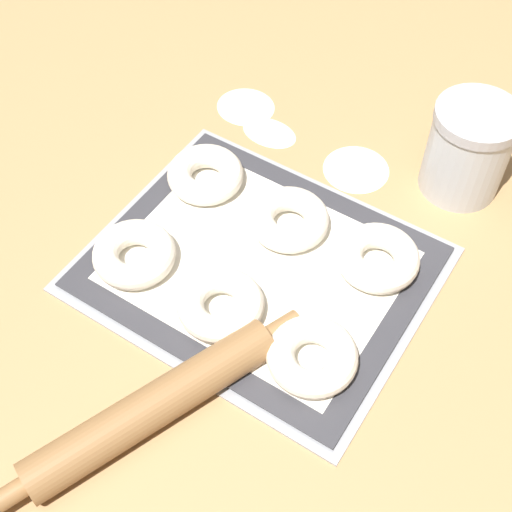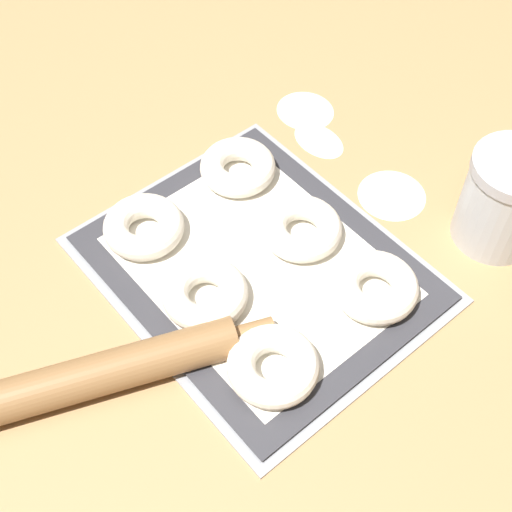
{
  "view_description": "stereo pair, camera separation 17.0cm",
  "coord_description": "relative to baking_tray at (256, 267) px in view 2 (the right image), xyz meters",
  "views": [
    {
      "loc": [
        0.31,
        -0.48,
        0.79
      ],
      "look_at": [
        -0.0,
        0.01,
        0.03
      ],
      "focal_mm": 50.0,
      "sensor_mm": 36.0,
      "label": 1
    },
    {
      "loc": [
        0.44,
        -0.36,
        0.79
      ],
      "look_at": [
        -0.0,
        0.01,
        0.03
      ],
      "focal_mm": 50.0,
      "sensor_mm": 36.0,
      "label": 2
    }
  ],
  "objects": [
    {
      "name": "flour_patch_far",
      "position": [
        -0.13,
        0.24,
        -0.0
      ],
      "size": [
        0.09,
        0.06,
        0.0
      ],
      "color": "white",
      "rests_on": "ground_plane"
    },
    {
      "name": "baking_tray",
      "position": [
        0.0,
        0.0,
        0.0
      ],
      "size": [
        0.45,
        0.37,
        0.01
      ],
      "color": "#93969B",
      "rests_on": "ground_plane"
    },
    {
      "name": "bagel_back_center",
      "position": [
        0.0,
        0.08,
        0.02
      ],
      "size": [
        0.11,
        0.11,
        0.04
      ],
      "color": "silver",
      "rests_on": "baking_mat"
    },
    {
      "name": "bagel_front_left",
      "position": [
        -0.14,
        -0.09,
        0.02
      ],
      "size": [
        0.11,
        0.11,
        0.04
      ],
      "color": "silver",
      "rests_on": "baking_mat"
    },
    {
      "name": "flour_patch_side",
      "position": [
        0.03,
        0.24,
        -0.0
      ],
      "size": [
        0.1,
        0.1,
        0.0
      ],
      "color": "white",
      "rests_on": "ground_plane"
    },
    {
      "name": "bagel_back_left",
      "position": [
        -0.14,
        0.09,
        0.02
      ],
      "size": [
        0.11,
        0.11,
        0.04
      ],
      "color": "silver",
      "rests_on": "baking_mat"
    },
    {
      "name": "flour_canister",
      "position": [
        0.17,
        0.3,
        0.07
      ],
      "size": [
        0.12,
        0.12,
        0.14
      ],
      "color": "silver",
      "rests_on": "ground_plane"
    },
    {
      "name": "rolling_pin",
      "position": [
        0.02,
        -0.25,
        0.02
      ],
      "size": [
        0.18,
        0.4,
        0.05
      ],
      "color": "olive",
      "rests_on": "ground_plane"
    },
    {
      "name": "ground_plane",
      "position": [
        0.0,
        -0.01,
        -0.0
      ],
      "size": [
        2.8,
        2.8,
        0.0
      ],
      "primitive_type": "plane",
      "color": "#A87F51"
    },
    {
      "name": "bagel_front_right",
      "position": [
        0.14,
        -0.09,
        0.02
      ],
      "size": [
        0.11,
        0.11,
        0.04
      ],
      "color": "silver",
      "rests_on": "baking_mat"
    },
    {
      "name": "flour_patch_near",
      "position": [
        -0.19,
        0.27,
        -0.0
      ],
      "size": [
        0.1,
        0.09,
        0.0
      ],
      "color": "white",
      "rests_on": "ground_plane"
    },
    {
      "name": "bagel_front_center",
      "position": [
        0.0,
        -0.09,
        0.02
      ],
      "size": [
        0.11,
        0.11,
        0.04
      ],
      "color": "silver",
      "rests_on": "baking_mat"
    },
    {
      "name": "baking_mat",
      "position": [
        -0.0,
        0.0,
        0.01
      ],
      "size": [
        0.42,
        0.35,
        0.0
      ],
      "color": "#333338",
      "rests_on": "baking_tray"
    },
    {
      "name": "bagel_back_right",
      "position": [
        0.14,
        0.09,
        0.02
      ],
      "size": [
        0.11,
        0.11,
        0.04
      ],
      "color": "silver",
      "rests_on": "baking_mat"
    }
  ]
}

